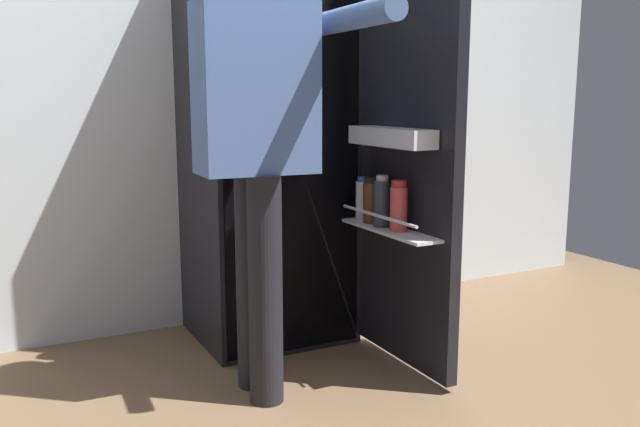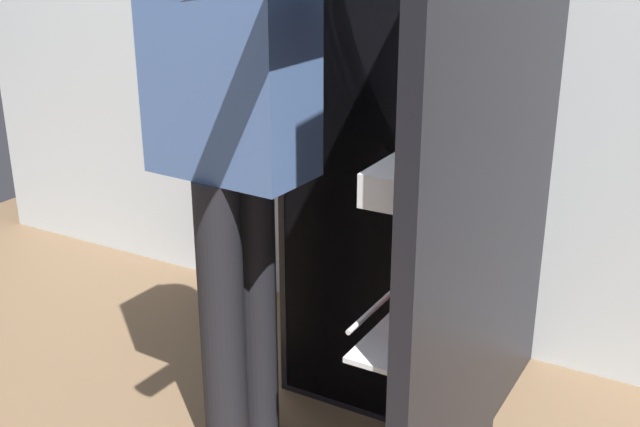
% 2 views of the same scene
% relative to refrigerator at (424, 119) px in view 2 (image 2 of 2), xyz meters
% --- Properties ---
extents(refrigerator, '(0.69, 1.20, 1.76)m').
position_rel_refrigerator_xyz_m(refrigerator, '(0.00, 0.00, 0.00)').
color(refrigerator, black).
rests_on(refrigerator, ground_plane).
extents(person, '(0.52, 0.73, 1.63)m').
position_rel_refrigerator_xyz_m(person, '(-0.29, -0.52, 0.10)').
color(person, black).
rests_on(person, ground_plane).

